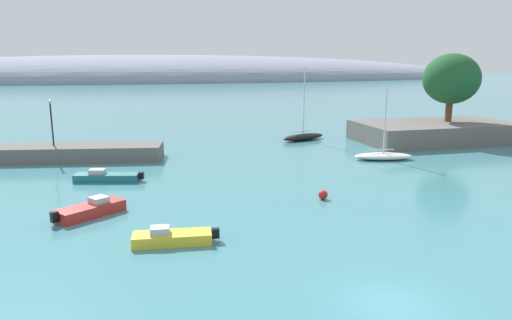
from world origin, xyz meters
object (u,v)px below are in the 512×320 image
Objects in this scene: motorboat_red_alongside_breakwater at (90,209)px; harbor_lamp_post at (51,118)px; sailboat_white_mid_mooring at (383,156)px; tree_clump_shore at (451,79)px; motorboat_teal_foreground at (107,177)px; motorboat_yellow_outer at (172,237)px; mooring_buoy_red at (323,195)px; sailboat_black_near_shore at (303,136)px.

harbor_lamp_post reaches higher than motorboat_red_alongside_breakwater.
tree_clump_shore is at bearing 45.27° from sailboat_white_mid_mooring.
motorboat_red_alongside_breakwater is at bearing -145.14° from sailboat_white_mid_mooring.
tree_clump_shore is at bearing -150.84° from motorboat_teal_foreground.
sailboat_white_mid_mooring is 34.58m from harbor_lamp_post.
mooring_buoy_red is at bearing -147.21° from motorboat_yellow_outer.
harbor_lamp_post is (-21.65, 20.15, 4.09)m from mooring_buoy_red.
mooring_buoy_red is (-25.92, -20.81, -7.54)m from tree_clump_shore.
motorboat_red_alongside_breakwater reaches higher than motorboat_yellow_outer.
sailboat_black_near_shore is 37.01m from motorboat_yellow_outer.
sailboat_black_near_shore is 14.25m from sailboat_white_mid_mooring.
mooring_buoy_red is 29.86m from harbor_lamp_post.
sailboat_black_near_shore is at bearing -132.12° from motorboat_teal_foreground.
sailboat_white_mid_mooring is at bearing -94.70° from sailboat_black_near_shore.
motorboat_yellow_outer is (-19.52, -31.45, -0.15)m from sailboat_black_near_shore.
sailboat_black_near_shore reaches higher than harbor_lamp_post.
sailboat_white_mid_mooring reaches higher than motorboat_yellow_outer.
motorboat_red_alongside_breakwater is at bearing -46.52° from motorboat_yellow_outer.
harbor_lamp_post is at bearing -179.20° from tree_clump_shore.
motorboat_teal_foreground is at bearing 50.21° from motorboat_red_alongside_breakwater.
tree_clump_shore is at bearing -138.70° from motorboat_yellow_outer.
sailboat_black_near_shore reaches higher than sailboat_white_mid_mooring.
motorboat_red_alongside_breakwater is 6.62× the size of mooring_buoy_red.
tree_clump_shore is at bearing -10.43° from motorboat_red_alongside_breakwater.
sailboat_white_mid_mooring is 10.52× the size of mooring_buoy_red.
sailboat_white_mid_mooring is at bearing 45.31° from mooring_buoy_red.
tree_clump_shore is 20.11m from sailboat_black_near_shore.
motorboat_teal_foreground is 8.47× the size of mooring_buoy_red.
harbor_lamp_post is at bearing 169.95° from sailboat_black_near_shore.
harbor_lamp_post is (-5.05, 19.71, 4.02)m from motorboat_red_alongside_breakwater.
sailboat_black_near_shore is 28.54m from motorboat_teal_foreground.
motorboat_red_alongside_breakwater is 0.98× the size of harbor_lamp_post.
motorboat_red_alongside_breakwater is at bearing 100.65° from motorboat_teal_foreground.
tree_clump_shore reaches higher than motorboat_yellow_outer.
harbor_lamp_post is at bearing -63.21° from motorboat_yellow_outer.
motorboat_yellow_outer is at bearing -69.11° from harbor_lamp_post.
sailboat_white_mid_mooring is at bearing -161.40° from motorboat_teal_foreground.
sailboat_white_mid_mooring reaches higher than mooring_buoy_red.
motorboat_red_alongside_breakwater is 16.61m from mooring_buoy_red.
motorboat_red_alongside_breakwater is at bearing -154.40° from tree_clump_shore.
motorboat_yellow_outer is at bearing 119.68° from motorboat_teal_foreground.
sailboat_black_near_shore is at bearing 9.73° from motorboat_red_alongside_breakwater.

